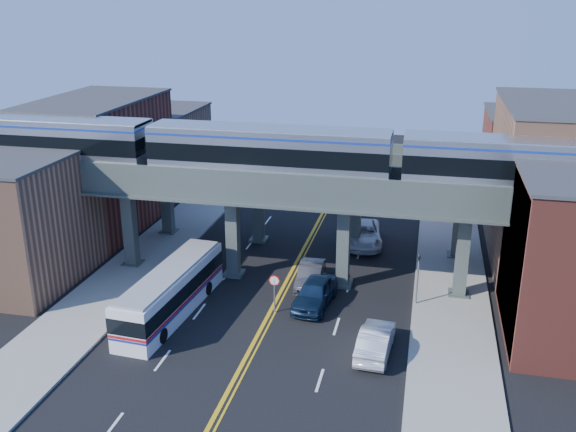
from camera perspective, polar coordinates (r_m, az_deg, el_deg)
name	(u,v)px	position (r m, az deg, el deg)	size (l,w,h in m)	color
ground	(258,334)	(39.58, -2.67, -10.46)	(120.00, 120.00, 0.00)	black
sidewalk_west	(150,255)	(51.68, -12.14, -3.39)	(5.00, 70.00, 0.16)	gray
sidewalk_east	(450,282)	(47.37, 14.24, -5.72)	(5.00, 70.00, 0.16)	gray
building_west_a	(17,220)	(48.75, -22.93, -0.37)	(8.00, 10.00, 9.00)	#90644A
building_west_b	(100,164)	(58.15, -16.40, 4.44)	(8.00, 14.00, 11.00)	brown
building_west_c	(161,148)	(69.79, -11.24, 5.98)	(8.00, 10.00, 8.00)	#90644A
building_east_b	(552,185)	(51.78, 22.43, 2.54)	(8.00, 14.00, 12.00)	#90644A
building_east_c	(528,162)	(64.57, 20.53, 4.51)	(8.00, 10.00, 9.00)	brown
mural_panel	(511,258)	(40.31, 19.24, -3.50)	(0.10, 9.50, 9.50)	teal
elevated_viaduct_near	(287,194)	(44.13, -0.09, 1.95)	(52.00, 3.60, 7.40)	#434E4B
elevated_viaduct_far	(307,168)	(50.71, 1.66, 4.25)	(52.00, 3.60, 7.40)	#434E4B
transit_train	(269,152)	(43.64, -1.72, 5.75)	(50.88, 3.19, 3.73)	black
stop_sign	(274,288)	(41.26, -1.21, -6.37)	(0.76, 0.09, 2.63)	slate
traffic_signal	(418,273)	(42.76, 11.48, -5.02)	(0.15, 0.18, 4.10)	slate
transit_bus	(171,292)	(41.95, -10.35, -6.68)	(3.27, 11.33, 2.88)	white
car_lane_a	(315,293)	(42.56, 2.41, -6.82)	(2.14, 5.31, 1.81)	#10203B
car_lane_b	(310,275)	(45.35, 2.00, -5.27)	(1.66, 4.75, 1.56)	#2F2F31
car_lane_c	(363,234)	(52.96, 6.71, -1.60)	(2.85, 6.19, 1.72)	silver
car_lane_d	(355,200)	(61.89, 5.94, 1.44)	(2.14, 5.25, 1.52)	silver
car_parked_curb	(376,341)	(37.61, 7.79, -10.91)	(1.73, 4.97, 1.64)	silver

